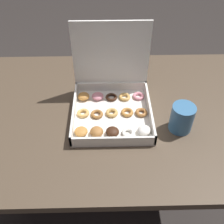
# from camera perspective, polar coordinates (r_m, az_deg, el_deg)

# --- Properties ---
(ground_plane) EXTENTS (8.00, 8.00, 0.00)m
(ground_plane) POSITION_cam_1_polar(r_m,az_deg,el_deg) (1.63, -0.92, -18.08)
(ground_plane) COLOR #2D2826
(dining_table) EXTENTS (1.27, 0.81, 0.71)m
(dining_table) POSITION_cam_1_polar(r_m,az_deg,el_deg) (1.12, -1.28, -3.07)
(dining_table) COLOR #4C3D2D
(dining_table) RESTS_ON ground_plane
(donut_box) EXTENTS (0.30, 0.32, 0.32)m
(donut_box) POSITION_cam_1_polar(r_m,az_deg,el_deg) (1.02, -0.19, 3.38)
(donut_box) COLOR silver
(donut_box) RESTS_ON dining_table
(coffee_mug) EXTENTS (0.08, 0.08, 0.11)m
(coffee_mug) POSITION_cam_1_polar(r_m,az_deg,el_deg) (0.98, 14.98, -1.20)
(coffee_mug) COLOR teal
(coffee_mug) RESTS_ON dining_table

